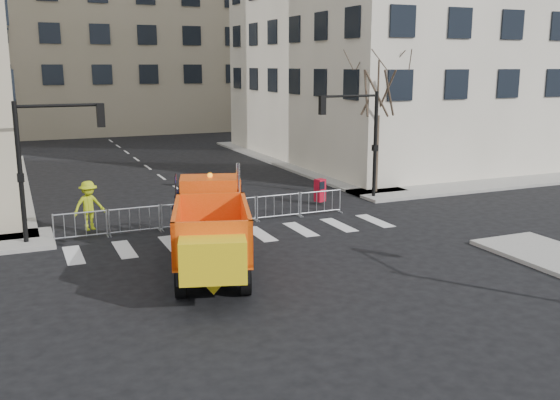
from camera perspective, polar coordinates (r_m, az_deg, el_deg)
name	(u,v)px	position (r m, az deg, el deg)	size (l,w,h in m)	color
ground	(303,278)	(20.09, 2.14, -7.15)	(120.00, 120.00, 0.00)	black
sidewalk_back	(220,217)	(27.66, -5.47, -1.60)	(64.00, 5.00, 0.15)	gray
building_far	(86,12)	(69.76, -17.31, 16.11)	(30.00, 18.00, 24.00)	tan
traffic_light_left	(20,175)	(24.89, -22.65, 2.12)	(0.18, 0.18, 5.40)	black
traffic_light_right	(375,146)	(31.64, 8.69, 4.91)	(0.18, 0.18, 5.40)	black
crowd_barriers	(210,213)	(26.50, -6.43, -1.18)	(12.60, 0.60, 1.10)	#9EA0A5
street_tree	(377,123)	(32.74, 8.86, 6.99)	(3.00, 3.00, 7.50)	#382B21
plow_truck	(212,228)	(20.29, -6.28, -2.52)	(4.78, 9.13, 3.43)	black
cop_a	(179,214)	(24.52, -9.21, -1.29)	(0.73, 0.48, 1.99)	black
cop_b	(236,208)	(25.90, -4.02, -0.73)	(0.84, 0.66, 1.74)	black
cop_c	(179,213)	(25.49, -9.26, -1.21)	(0.95, 0.39, 1.62)	black
worker	(89,206)	(26.11, -17.07, -0.50)	(1.29, 0.74, 2.00)	#AABB16
newspaper_box	(320,190)	(30.37, 3.67, 0.89)	(0.45, 0.40, 1.10)	red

